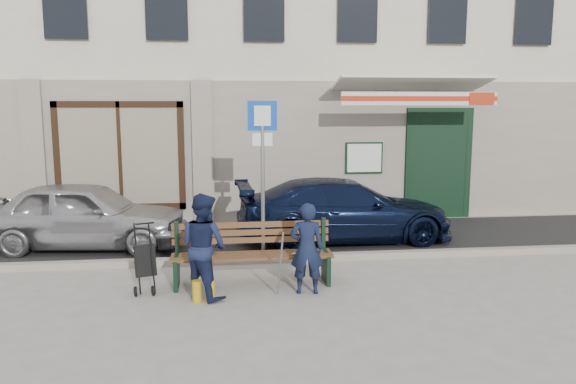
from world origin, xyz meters
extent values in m
plane|color=#9E9991|center=(0.00, 0.00, 0.00)|extent=(80.00, 80.00, 0.00)
cube|color=#282828|center=(0.00, 3.10, 0.01)|extent=(60.00, 3.20, 0.01)
cube|color=#9E9384|center=(0.00, 1.50, 0.06)|extent=(60.00, 0.18, 0.12)
cube|color=beige|center=(0.00, 8.50, 5.00)|extent=(20.00, 7.00, 10.00)
cube|color=#9E9384|center=(0.00, 4.96, 1.60)|extent=(20.00, 0.12, 3.20)
cube|color=maroon|center=(-3.20, 5.02, 1.55)|extent=(2.50, 0.12, 2.00)
cube|color=black|center=(4.10, 4.88, 1.30)|extent=(1.60, 0.10, 2.60)
cube|color=black|center=(4.10, 5.35, 1.20)|extent=(1.25, 0.90, 2.40)
cube|color=white|center=(2.30, 4.85, 1.45)|extent=(0.80, 0.03, 0.65)
cube|color=white|center=(3.20, 4.62, 3.08)|extent=(3.40, 1.72, 0.42)
cube|color=white|center=(3.20, 3.77, 2.80)|extent=(3.40, 0.05, 0.28)
cube|color=#B52D16|center=(3.20, 3.74, 2.80)|extent=(3.40, 0.02, 0.10)
imported|color=#B9B9BE|center=(-3.55, 2.86, 0.64)|extent=(3.92, 1.93, 1.28)
imported|color=black|center=(1.40, 2.88, 0.62)|extent=(4.31, 1.87, 1.23)
cylinder|color=gray|center=(-0.28, 1.90, 1.32)|extent=(0.07, 0.07, 2.64)
cube|color=#0C40B3|center=(-0.28, 1.90, 2.49)|extent=(0.51, 0.05, 0.51)
cube|color=white|center=(-0.28, 1.87, 2.49)|extent=(0.28, 0.03, 0.34)
cube|color=white|center=(-0.28, 1.90, 2.08)|extent=(0.35, 0.04, 0.22)
cube|color=brown|center=(-0.56, 0.33, 0.45)|extent=(2.40, 0.50, 0.04)
cube|color=brown|center=(-0.56, 0.61, 0.74)|extent=(2.40, 0.10, 0.36)
cube|color=black|center=(-1.68, 0.33, 0.23)|extent=(0.06, 0.50, 0.45)
cube|color=black|center=(0.56, 0.33, 0.23)|extent=(0.06, 0.50, 0.45)
cube|color=white|center=(0.19, 0.23, 0.48)|extent=(0.34, 0.25, 0.11)
cylinder|color=gray|center=(-0.21, -0.34, 0.50)|extent=(0.07, 0.34, 0.96)
cylinder|color=#BC9613|center=(-1.36, -0.32, 0.15)|extent=(0.13, 0.13, 0.30)
cylinder|color=#BC9613|center=(-1.18, -0.32, 0.15)|extent=(0.13, 0.13, 0.30)
imported|color=#121A32|center=(0.19, -0.13, 0.66)|extent=(0.51, 0.36, 1.32)
imported|color=#161D3C|center=(-1.26, -0.14, 0.74)|extent=(0.91, 0.90, 1.48)
cylinder|color=black|center=(-2.23, 0.01, 0.07)|extent=(0.07, 0.14, 0.14)
cylinder|color=black|center=(-1.99, 0.01, 0.07)|extent=(0.07, 0.14, 0.14)
cube|color=black|center=(-2.11, 0.21, 0.46)|extent=(0.35, 0.33, 0.48)
cylinder|color=black|center=(-2.11, 0.33, 0.98)|extent=(0.26, 0.11, 0.02)
camera|label=1|loc=(-1.00, -7.79, 2.69)|focal=35.00mm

